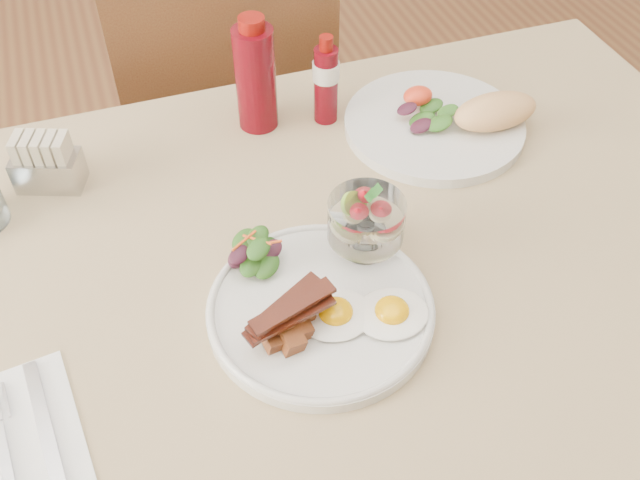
% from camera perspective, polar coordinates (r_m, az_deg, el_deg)
% --- Properties ---
extents(table, '(1.33, 0.88, 0.75)m').
position_cam_1_polar(table, '(1.01, 0.65, -5.11)').
color(table, brown).
rests_on(table, ground).
extents(chair_far, '(0.42, 0.42, 0.93)m').
position_cam_1_polar(chair_far, '(1.58, -7.56, 9.82)').
color(chair_far, brown).
rests_on(chair_far, ground).
extents(main_plate, '(0.28, 0.28, 0.02)m').
position_cam_1_polar(main_plate, '(0.88, 0.04, -5.60)').
color(main_plate, silver).
rests_on(main_plate, table).
extents(fried_eggs, '(0.18, 0.13, 0.03)m').
position_cam_1_polar(fried_eggs, '(0.86, 3.52, -5.83)').
color(fried_eggs, white).
rests_on(fried_eggs, main_plate).
extents(bacon_potato_pile, '(0.12, 0.08, 0.05)m').
position_cam_1_polar(bacon_potato_pile, '(0.83, -2.55, -6.50)').
color(bacon_potato_pile, brown).
rests_on(bacon_potato_pile, main_plate).
extents(side_salad, '(0.08, 0.07, 0.04)m').
position_cam_1_polar(side_salad, '(0.91, -5.15, -1.09)').
color(side_salad, '#1F4412').
rests_on(side_salad, main_plate).
extents(fruit_cup, '(0.10, 0.10, 0.10)m').
position_cam_1_polar(fruit_cup, '(0.90, 3.70, 1.60)').
color(fruit_cup, white).
rests_on(fruit_cup, main_plate).
extents(second_plate, '(0.29, 0.28, 0.07)m').
position_cam_1_polar(second_plate, '(1.16, 10.24, 9.42)').
color(second_plate, silver).
rests_on(second_plate, table).
extents(ketchup_bottle, '(0.07, 0.07, 0.19)m').
position_cam_1_polar(ketchup_bottle, '(1.12, -5.18, 12.88)').
color(ketchup_bottle, '#53040D').
rests_on(ketchup_bottle, table).
extents(hot_sauce_bottle, '(0.05, 0.05, 0.15)m').
position_cam_1_polar(hot_sauce_bottle, '(1.13, 0.48, 12.63)').
color(hot_sauce_bottle, '#53040D').
rests_on(hot_sauce_bottle, table).
extents(sugar_caddy, '(0.11, 0.08, 0.09)m').
position_cam_1_polar(sugar_caddy, '(1.10, -21.02, 5.67)').
color(sugar_caddy, '#BBBBC0').
rests_on(sugar_caddy, table).
extents(napkin_cutlery, '(0.14, 0.23, 0.01)m').
position_cam_1_polar(napkin_cutlery, '(0.85, -22.38, -14.96)').
color(napkin_cutlery, white).
rests_on(napkin_cutlery, table).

